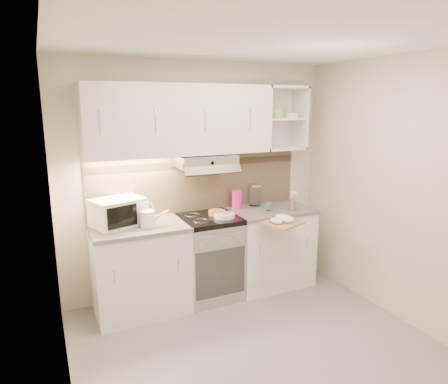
% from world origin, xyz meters
% --- Properties ---
extents(ground, '(3.00, 3.00, 0.00)m').
position_xyz_m(ground, '(0.00, 0.00, 0.00)').
color(ground, gray).
rests_on(ground, ground).
extents(room_shell, '(3.04, 2.84, 2.52)m').
position_xyz_m(room_shell, '(0.00, 0.37, 1.63)').
color(room_shell, beige).
rests_on(room_shell, ground).
extents(base_cabinet_left, '(0.90, 0.60, 0.86)m').
position_xyz_m(base_cabinet_left, '(-0.75, 1.10, 0.43)').
color(base_cabinet_left, white).
rests_on(base_cabinet_left, ground).
extents(worktop_left, '(0.92, 0.62, 0.04)m').
position_xyz_m(worktop_left, '(-0.75, 1.10, 0.88)').
color(worktop_left, slate).
rests_on(worktop_left, base_cabinet_left).
extents(base_cabinet_right, '(0.90, 0.60, 0.86)m').
position_xyz_m(base_cabinet_right, '(0.75, 1.10, 0.43)').
color(base_cabinet_right, white).
rests_on(base_cabinet_right, ground).
extents(worktop_right, '(0.92, 0.62, 0.04)m').
position_xyz_m(worktop_right, '(0.75, 1.10, 0.88)').
color(worktop_right, slate).
rests_on(worktop_right, base_cabinet_right).
extents(electric_range, '(0.60, 0.60, 0.90)m').
position_xyz_m(electric_range, '(0.00, 1.10, 0.45)').
color(electric_range, '#B7B7BC').
rests_on(electric_range, ground).
extents(microwave, '(0.56, 0.48, 0.27)m').
position_xyz_m(microwave, '(-0.92, 1.19, 1.03)').
color(microwave, white).
rests_on(microwave, worktop_left).
extents(watering_can, '(0.29, 0.15, 0.25)m').
position_xyz_m(watering_can, '(-0.66, 1.02, 0.99)').
color(watering_can, white).
rests_on(watering_can, worktop_left).
extents(plate_stack, '(0.22, 0.22, 0.05)m').
position_xyz_m(plate_stack, '(0.13, 1.00, 0.92)').
color(plate_stack, white).
rests_on(plate_stack, electric_range).
extents(bread_loaf, '(0.18, 0.18, 0.05)m').
position_xyz_m(bread_loaf, '(0.11, 1.14, 0.92)').
color(bread_loaf, olive).
rests_on(bread_loaf, electric_range).
extents(pink_pitcher, '(0.11, 0.10, 0.21)m').
position_xyz_m(pink_pitcher, '(0.41, 1.27, 1.00)').
color(pink_pitcher, '#FF1FAA').
rests_on(pink_pitcher, worktop_right).
extents(glass_jar, '(0.13, 0.13, 0.25)m').
position_xyz_m(glass_jar, '(0.66, 1.30, 1.03)').
color(glass_jar, silver).
rests_on(glass_jar, worktop_right).
extents(spice_jar, '(0.06, 0.06, 0.09)m').
position_xyz_m(spice_jar, '(0.69, 1.04, 0.95)').
color(spice_jar, silver).
rests_on(spice_jar, worktop_right).
extents(spray_bottle, '(0.09, 0.09, 0.22)m').
position_xyz_m(spray_bottle, '(0.95, 0.96, 0.99)').
color(spray_bottle, pink).
rests_on(spray_bottle, worktop_right).
extents(cutting_board, '(0.45, 0.43, 0.02)m').
position_xyz_m(cutting_board, '(0.63, 0.66, 0.87)').
color(cutting_board, tan).
rests_on(cutting_board, base_cabinet_right).
extents(dish_towel, '(0.35, 0.32, 0.08)m').
position_xyz_m(dish_towel, '(0.64, 0.68, 0.92)').
color(dish_towel, beige).
rests_on(dish_towel, cutting_board).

